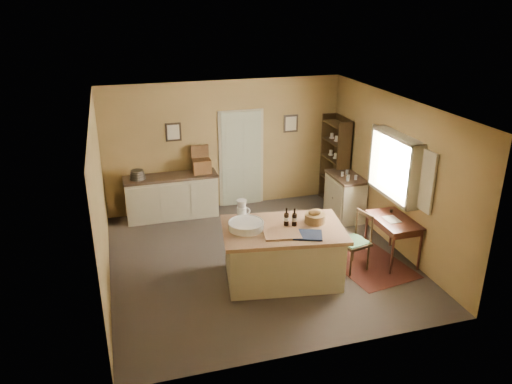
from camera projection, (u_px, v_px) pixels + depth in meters
ground at (259, 259)px, 8.68m from camera, size 5.00×5.00×0.00m
wall_back at (225, 145)px, 10.40m from camera, size 5.00×0.10×2.70m
wall_front at (318, 260)px, 5.95m from camera, size 5.00×0.10×2.70m
wall_left at (100, 204)px, 7.53m from camera, size 0.10×5.00×2.70m
wall_right at (394, 173)px, 8.83m from camera, size 0.10×5.00×2.70m
ceiling at (259, 105)px, 7.67m from camera, size 5.00×5.00×0.00m
door at (241, 158)px, 10.58m from camera, size 0.97×0.06×2.11m
framed_prints at (234, 128)px, 10.30m from camera, size 2.82×0.02×0.38m
window at (397, 166)px, 8.55m from camera, size 0.25×1.99×1.12m
work_island at (282, 252)px, 7.92m from camera, size 2.05×1.51×1.20m
sideboard at (172, 195)px, 10.15m from camera, size 1.87×0.53×1.18m
rug at (367, 262)px, 8.57m from camera, size 1.33×1.75×0.01m
writing_desk at (394, 224)px, 8.43m from camera, size 0.59×0.97×0.82m
desk_chair at (353, 243)px, 8.21m from camera, size 0.55×0.55×0.97m
right_cabinet at (345, 196)px, 10.16m from camera, size 0.54×0.96×0.99m
shelving_unit at (337, 161)px, 10.72m from camera, size 0.32×0.86×1.90m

